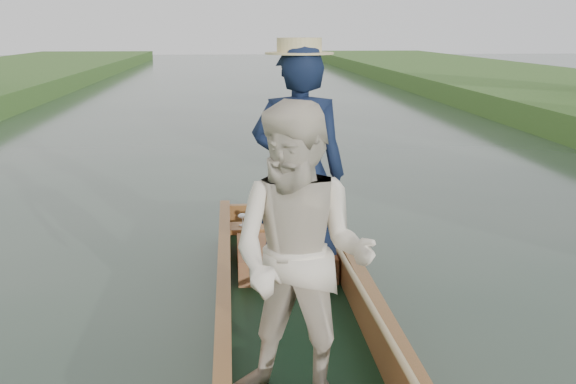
{
  "coord_description": "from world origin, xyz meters",
  "views": [
    {
      "loc": [
        -0.45,
        -4.89,
        2.2
      ],
      "look_at": [
        0.0,
        0.6,
        0.95
      ],
      "focal_mm": 45.0,
      "sensor_mm": 36.0,
      "label": 1
    }
  ],
  "objects": [
    {
      "name": "punt",
      "position": [
        0.0,
        -0.16,
        0.71
      ],
      "size": [
        1.15,
        5.0,
        2.11
      ],
      "color": "black",
      "rests_on": "ground"
    },
    {
      "name": "ground",
      "position": [
        0.0,
        0.0,
        0.0
      ],
      "size": [
        120.0,
        120.0,
        0.0
      ],
      "primitive_type": "plane",
      "color": "#283D30",
      "rests_on": "ground"
    },
    {
      "name": "trees_far",
      "position": [
        -0.62,
        8.3,
        2.44
      ],
      "size": [
        22.82,
        15.6,
        4.24
      ],
      "color": "#47331E",
      "rests_on": "ground"
    }
  ]
}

